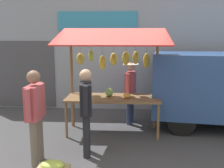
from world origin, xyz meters
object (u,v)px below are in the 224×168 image
(vendor_with_sunhat, at_px, (130,88))
(shopper_with_ponytail, at_px, (35,110))
(market_stall, at_px, (113,68))
(shopper_in_striped_shirt, at_px, (86,106))

(vendor_with_sunhat, height_order, shopper_with_ponytail, shopper_with_ponytail)
(market_stall, distance_m, shopper_with_ponytail, 2.20)
(market_stall, xyz_separation_m, shopper_in_striped_shirt, (0.44, 1.29, -0.57))
(shopper_with_ponytail, bearing_deg, market_stall, -37.35)
(market_stall, bearing_deg, shopper_in_striped_shirt, 71.11)
(market_stall, height_order, shopper_with_ponytail, market_stall)
(vendor_with_sunhat, bearing_deg, market_stall, -20.05)
(vendor_with_sunhat, xyz_separation_m, shopper_in_striped_shirt, (0.86, 1.98, 0.03))
(market_stall, distance_m, shopper_in_striped_shirt, 1.47)
(vendor_with_sunhat, relative_size, shopper_in_striped_shirt, 0.96)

